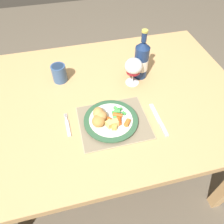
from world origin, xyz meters
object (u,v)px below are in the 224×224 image
(table_knife, at_px, (160,122))
(drinking_cup, at_px, (59,73))
(fork, at_px, (68,126))
(bottle, at_px, (141,60))
(dinner_plate, at_px, (111,121))
(wine_glass, at_px, (134,67))
(dining_table, at_px, (95,108))

(table_knife, height_order, drinking_cup, drinking_cup)
(table_knife, bearing_deg, fork, 169.23)
(table_knife, height_order, bottle, bottle)
(dinner_plate, bearing_deg, wine_glass, 53.88)
(dining_table, bearing_deg, fork, -134.40)
(table_knife, distance_m, wine_glass, 0.30)
(fork, relative_size, table_knife, 0.68)
(table_knife, bearing_deg, dinner_plate, 166.61)
(dinner_plate, bearing_deg, table_knife, -13.39)
(fork, distance_m, bottle, 0.49)
(dining_table, bearing_deg, dinner_plate, -76.60)
(fork, bearing_deg, dinner_plate, -7.78)
(table_knife, bearing_deg, wine_glass, 97.87)
(dinner_plate, xyz_separation_m, bottle, (0.23, 0.28, 0.08))
(table_knife, relative_size, drinking_cup, 2.10)
(dining_table, bearing_deg, drinking_cup, 130.96)
(wine_glass, relative_size, drinking_cup, 1.59)
(table_knife, xyz_separation_m, wine_glass, (-0.04, 0.28, 0.10))
(wine_glass, height_order, bottle, bottle)
(wine_glass, bearing_deg, fork, -149.75)
(fork, relative_size, bottle, 0.50)
(fork, bearing_deg, dining_table, 45.60)
(dinner_plate, height_order, table_knife, dinner_plate)
(dinner_plate, bearing_deg, fork, 172.22)
(dining_table, height_order, bottle, bottle)
(table_knife, xyz_separation_m, bottle, (0.02, 0.33, 0.10))
(table_knife, height_order, wine_glass, wine_glass)
(dinner_plate, relative_size, table_knife, 1.23)
(dinner_plate, bearing_deg, dining_table, 103.40)
(dinner_plate, distance_m, bottle, 0.37)
(bottle, bearing_deg, drinking_cup, 171.14)
(dinner_plate, relative_size, wine_glass, 1.63)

